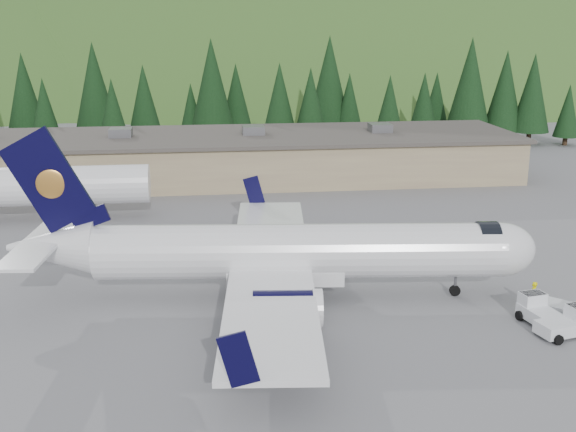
# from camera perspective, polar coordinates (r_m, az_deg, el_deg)

# --- Properties ---
(ground) EXTENTS (600.00, 600.00, 0.00)m
(ground) POSITION_cam_1_polar(r_m,az_deg,el_deg) (48.54, 0.89, -6.42)
(ground) COLOR slate
(airliner) EXTENTS (34.84, 32.75, 11.56)m
(airliner) POSITION_cam_1_polar(r_m,az_deg,el_deg) (47.46, -0.32, -2.97)
(airliner) COLOR white
(airliner) RESTS_ON ground
(baggage_tug_a) EXTENTS (3.46, 2.50, 1.69)m
(baggage_tug_a) POSITION_cam_1_polar(r_m,az_deg,el_deg) (45.71, 21.25, -7.90)
(baggage_tug_a) COLOR silver
(baggage_tug_a) RESTS_ON ground
(baggage_tug_b) EXTENTS (3.35, 3.40, 1.70)m
(baggage_tug_b) POSITION_cam_1_polar(r_m,az_deg,el_deg) (47.82, 21.72, -6.93)
(baggage_tug_b) COLOR silver
(baggage_tug_b) RESTS_ON ground
(baggage_tug_c) EXTENTS (2.39, 3.41, 1.69)m
(baggage_tug_c) POSITION_cam_1_polar(r_m,az_deg,el_deg) (46.86, 19.24, -7.14)
(baggage_tug_c) COLOR silver
(baggage_tug_c) RESTS_ON ground
(terminal_building) EXTENTS (71.00, 17.00, 6.10)m
(terminal_building) POSITION_cam_1_polar(r_m,az_deg,el_deg) (84.07, -6.15, 4.68)
(terminal_building) COLOR #8B765C
(terminal_building) RESTS_ON ground
(ramp_worker) EXTENTS (0.76, 0.75, 1.76)m
(ramp_worker) POSITION_cam_1_polar(r_m,az_deg,el_deg) (49.08, 18.79, -5.92)
(ramp_worker) COLOR #E4D900
(ramp_worker) RESTS_ON ground
(tree_line) EXTENTS (111.78, 17.27, 14.48)m
(tree_line) POSITION_cam_1_polar(r_m,az_deg,el_deg) (106.18, -7.63, 9.51)
(tree_line) COLOR black
(tree_line) RESTS_ON ground
(hills) EXTENTS (614.00, 330.00, 300.00)m
(hills) POSITION_cam_1_polar(r_m,az_deg,el_deg) (277.91, 5.75, -6.07)
(hills) COLOR #335420
(hills) RESTS_ON ground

